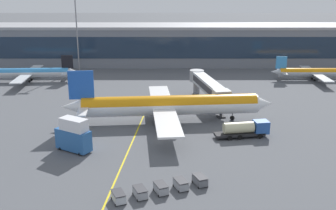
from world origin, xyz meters
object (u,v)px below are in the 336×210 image
baggage_cart_0 (120,197)px  baggage_cart_4 (201,180)px  commuter_jet_near (319,73)px  baggage_cart_2 (162,188)px  baggage_cart_3 (182,184)px  commuter_jet_far (26,73)px  baggage_cart_1 (141,192)px  catering_lift (75,135)px  main_airliner (170,105)px  fuel_tanker (247,129)px

baggage_cart_0 → baggage_cart_4: 12.80m
commuter_jet_near → baggage_cart_2: bearing=-124.0°
baggage_cart_3 → baggage_cart_0: bearing=-157.2°
baggage_cart_3 → commuter_jet_far: 82.55m
baggage_cart_1 → commuter_jet_far: 81.55m
baggage_cart_2 → baggage_cart_4: size_ratio=1.00×
catering_lift → baggage_cart_1: bearing=-51.9°
baggage_cart_1 → commuter_jet_near: bearing=54.8°
catering_lift → baggage_cart_0: catering_lift is taller
baggage_cart_3 → baggage_cart_1: bearing=-157.2°
baggage_cart_4 → commuter_jet_near: size_ratio=0.10×
baggage_cart_4 → baggage_cart_1: bearing=-157.2°
main_airliner → baggage_cart_2: bearing=-92.2°
catering_lift → fuel_tanker: bearing=12.0°
commuter_jet_far → baggage_cart_4: bearing=-53.8°
catering_lift → commuter_jet_near: 85.29m
fuel_tanker → baggage_cart_0: bearing=-131.9°
catering_lift → baggage_cart_1: 21.36m
baggage_cart_1 → baggage_cart_2: 3.20m
baggage_cart_3 → baggage_cart_4: 3.20m
baggage_cart_0 → commuter_jet_near: (54.17, 73.93, 1.76)m
baggage_cart_0 → commuter_jet_far: 81.23m
baggage_cart_1 → baggage_cart_3: (5.90, 2.48, 0.00)m
main_airliner → commuter_jet_near: (47.03, 39.86, -1.30)m
fuel_tanker → commuter_jet_far: bearing=141.7°
catering_lift → commuter_jet_far: 60.60m
main_airliner → commuter_jet_near: 61.66m
baggage_cart_1 → commuter_jet_near: 88.94m
baggage_cart_3 → fuel_tanker: bearing=57.5°
fuel_tanker → baggage_cart_4: size_ratio=3.64×
commuter_jet_far → main_airliner: bearing=-40.5°
catering_lift → commuter_jet_far: commuter_jet_far is taller
baggage_cart_0 → commuter_jet_far: (-37.38, 72.09, 2.06)m
fuel_tanker → baggage_cart_0: 33.42m
baggage_cart_4 → baggage_cart_2: bearing=-157.2°
baggage_cart_1 → baggage_cart_4: same height
fuel_tanker → baggage_cart_2: fuel_tanker is taller
baggage_cart_3 → catering_lift: bearing=143.2°
catering_lift → baggage_cart_0: 20.75m
baggage_cart_1 → baggage_cart_3: size_ratio=1.00×
catering_lift → baggage_cart_3: catering_lift is taller
fuel_tanker → baggage_cart_0: size_ratio=3.64×
catering_lift → baggage_cart_0: bearing=-60.5°
commuter_jet_near → baggage_cart_0: bearing=-126.2°
main_airliner → baggage_cart_3: main_airliner is taller
baggage_cart_2 → baggage_cart_3: same height
baggage_cart_3 → commuter_jet_near: 83.58m
commuter_jet_near → commuter_jet_far: bearing=-178.8°
main_airliner → baggage_cart_1: size_ratio=15.34×
main_airliner → baggage_cart_1: 33.24m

